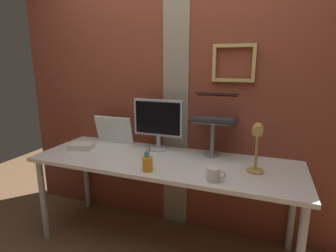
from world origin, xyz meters
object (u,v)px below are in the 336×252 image
object	(u,v)px
laptop	(215,112)
pen_cup	(147,164)
whiteboard_panel	(114,130)
coffee_mug	(214,174)
desk_lamp	(257,143)
monitor	(158,120)

from	to	relation	value
laptop	pen_cup	size ratio (longest dim) A/B	2.04
whiteboard_panel	pen_cup	bearing A→B (deg)	-41.22
coffee_mug	laptop	bearing A→B (deg)	101.12
desk_lamp	pen_cup	distance (m)	0.75
desk_lamp	pen_cup	size ratio (longest dim) A/B	2.04
laptop	whiteboard_panel	size ratio (longest dim) A/B	0.96
monitor	pen_cup	bearing A→B (deg)	-76.51
whiteboard_panel	desk_lamp	size ratio (longest dim) A/B	1.04
pen_cup	laptop	bearing A→B (deg)	56.68
desk_lamp	whiteboard_panel	bearing A→B (deg)	166.35
whiteboard_panel	coffee_mug	size ratio (longest dim) A/B	3.03
whiteboard_panel	pen_cup	xyz separation A→B (m)	(0.58, -0.51, -0.07)
pen_cup	coffee_mug	xyz separation A→B (m)	(0.47, 0.00, -0.01)
monitor	desk_lamp	world-z (taller)	monitor
whiteboard_panel	laptop	bearing A→B (deg)	2.29
monitor	laptop	size ratio (longest dim) A/B	1.22
monitor	pen_cup	distance (m)	0.53
monitor	coffee_mug	world-z (taller)	monitor
monitor	laptop	distance (m)	0.49
coffee_mug	desk_lamp	bearing A→B (deg)	38.79
laptop	whiteboard_panel	bearing A→B (deg)	-177.71
whiteboard_panel	desk_lamp	distance (m)	1.33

